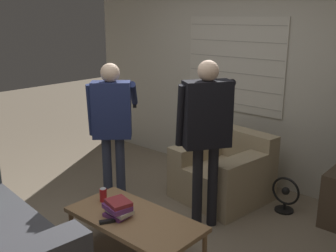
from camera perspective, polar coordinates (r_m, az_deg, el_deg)
name	(u,v)px	position (r m, az deg, el deg)	size (l,w,h in m)	color
ground_plane	(129,239)	(3.87, -5.75, -15.95)	(16.00, 16.00, 0.00)	#7F705B
wall_back	(246,78)	(4.96, 11.24, 6.78)	(5.20, 0.08, 2.55)	#BCB7A8
armchair_beige	(224,172)	(4.55, 8.18, -6.64)	(1.01, 0.98, 0.76)	tan
coffee_table	(134,221)	(3.43, -4.91, -13.53)	(1.19, 0.59, 0.39)	#9E754C
person_left_standing	(112,119)	(4.16, -8.12, 1.04)	(0.48, 0.76, 1.57)	#33384C
person_right_standing	(206,124)	(3.69, 5.58, 0.25)	(0.59, 0.81, 1.65)	black
book_stack	(118,208)	(3.41, -7.25, -11.77)	(0.25, 0.23, 0.14)	#75387F
soda_can	(103,195)	(3.68, -9.39, -9.84)	(0.07, 0.07, 0.13)	red
spare_remote	(107,221)	(3.35, -8.82, -13.52)	(0.10, 0.13, 0.02)	black
floor_fan	(285,195)	(4.43, 16.66, -9.62)	(0.31, 0.20, 0.39)	black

